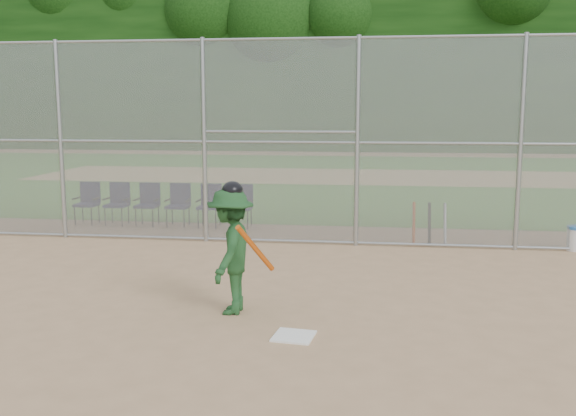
# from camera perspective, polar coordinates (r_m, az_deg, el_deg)

# --- Properties ---
(ground) EXTENTS (100.00, 100.00, 0.00)m
(ground) POSITION_cam_1_polar(r_m,az_deg,el_deg) (7.90, -2.46, -10.69)
(ground) COLOR tan
(ground) RESTS_ON ground
(grass_strip) EXTENTS (100.00, 100.00, 0.00)m
(grass_strip) POSITION_cam_1_polar(r_m,az_deg,el_deg) (25.50, 4.65, 2.85)
(grass_strip) COLOR #326B20
(grass_strip) RESTS_ON ground
(dirt_patch_far) EXTENTS (24.00, 24.00, 0.00)m
(dirt_patch_far) POSITION_cam_1_polar(r_m,az_deg,el_deg) (25.50, 4.65, 2.85)
(dirt_patch_far) COLOR tan
(dirt_patch_far) RESTS_ON ground
(backstop_fence) EXTENTS (16.09, 0.09, 4.00)m
(backstop_fence) POSITION_cam_1_polar(r_m,az_deg,el_deg) (12.41, 1.55, 6.18)
(backstop_fence) COLOR gray
(backstop_fence) RESTS_ON ground
(treeline) EXTENTS (81.00, 60.00, 11.00)m
(treeline) POSITION_cam_1_polar(r_m,az_deg,el_deg) (27.51, 5.02, 14.74)
(treeline) COLOR black
(treeline) RESTS_ON ground
(home_plate) EXTENTS (0.51, 0.51, 0.02)m
(home_plate) POSITION_cam_1_polar(r_m,az_deg,el_deg) (7.63, 0.52, -11.32)
(home_plate) COLOR white
(home_plate) RESTS_ON ground
(batter_at_plate) EXTENTS (0.93, 1.22, 1.73)m
(batter_at_plate) POSITION_cam_1_polar(r_m,az_deg,el_deg) (8.33, -5.11, -3.72)
(batter_at_plate) COLOR #1C4620
(batter_at_plate) RESTS_ON ground
(water_cooler) EXTENTS (0.37, 0.37, 0.47)m
(water_cooler) POSITION_cam_1_polar(r_m,az_deg,el_deg) (13.20, 24.26, -2.46)
(water_cooler) COLOR white
(water_cooler) RESTS_ON ground
(spare_bats) EXTENTS (0.66, 0.36, 0.83)m
(spare_bats) POSITION_cam_1_polar(r_m,az_deg,el_deg) (12.83, 12.46, -1.39)
(spare_bats) COLOR #D84C14
(spare_bats) RESTS_ON ground
(chair_0) EXTENTS (0.54, 0.52, 0.96)m
(chair_0) POSITION_cam_1_polar(r_m,az_deg,el_deg) (15.48, -17.48, 0.38)
(chair_0) COLOR #0F1238
(chair_0) RESTS_ON ground
(chair_1) EXTENTS (0.54, 0.52, 0.96)m
(chair_1) POSITION_cam_1_polar(r_m,az_deg,el_deg) (15.19, -15.00, 0.34)
(chair_1) COLOR #0F1238
(chair_1) RESTS_ON ground
(chair_2) EXTENTS (0.54, 0.52, 0.96)m
(chair_2) POSITION_cam_1_polar(r_m,az_deg,el_deg) (14.93, -12.43, 0.29)
(chair_2) COLOR #0F1238
(chair_2) RESTS_ON ground
(chair_3) EXTENTS (0.54, 0.52, 0.96)m
(chair_3) POSITION_cam_1_polar(r_m,az_deg,el_deg) (14.69, -9.78, 0.23)
(chair_3) COLOR #0F1238
(chair_3) RESTS_ON ground
(chair_4) EXTENTS (0.54, 0.52, 0.96)m
(chair_4) POSITION_cam_1_polar(r_m,az_deg,el_deg) (14.49, -7.04, 0.18)
(chair_4) COLOR #0F1238
(chair_4) RESTS_ON ground
(chair_5) EXTENTS (0.54, 0.52, 0.96)m
(chair_5) POSITION_cam_1_polar(r_m,az_deg,el_deg) (14.33, -4.24, 0.12)
(chair_5) COLOR #0F1238
(chair_5) RESTS_ON ground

